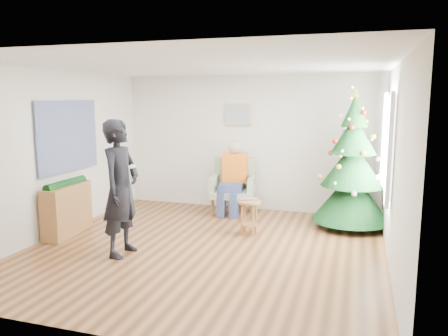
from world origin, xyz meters
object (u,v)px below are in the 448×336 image
(console, at_px, (67,210))
(armchair, at_px, (233,193))
(christmas_tree, at_px, (352,166))
(stool, at_px, (249,217))
(standing_man, at_px, (121,188))

(console, bearing_deg, armchair, 39.74)
(christmas_tree, relative_size, armchair, 2.23)
(stool, relative_size, console, 0.56)
(armchair, xyz_separation_m, standing_man, (-0.85, -2.61, 0.56))
(armchair, xyz_separation_m, console, (-2.15, -2.07, 0.01))
(christmas_tree, distance_m, stool, 1.93)
(christmas_tree, height_order, standing_man, christmas_tree)
(stool, bearing_deg, console, -162.85)
(armchair, relative_size, standing_man, 0.55)
(christmas_tree, distance_m, armchair, 2.27)
(standing_man, xyz_separation_m, console, (-1.30, 0.53, -0.54))
(console, bearing_deg, christmas_tree, 17.97)
(armchair, bearing_deg, standing_man, -116.36)
(christmas_tree, height_order, armchair, christmas_tree)
(stool, height_order, armchair, armchair)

